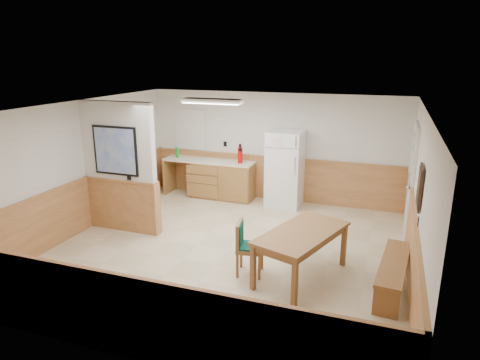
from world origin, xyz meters
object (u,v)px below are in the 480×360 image
at_px(dining_table, 302,237).
at_px(dining_chair, 245,244).
at_px(refrigerator, 285,169).
at_px(fire_extinguisher, 240,155).
at_px(soap_bottle, 177,153).
at_px(dining_bench, 393,268).

xyz_separation_m(dining_table, dining_chair, (-0.85, -0.17, -0.16)).
xyz_separation_m(refrigerator, dining_chair, (0.18, -3.30, -0.36)).
height_order(fire_extinguisher, soap_bottle, fire_extinguisher).
relative_size(fire_extinguisher, soap_bottle, 1.84).
distance_m(refrigerator, soap_bottle, 2.71).
bearing_deg(dining_chair, dining_bench, -3.52).
height_order(refrigerator, fire_extinguisher, refrigerator).
bearing_deg(refrigerator, soap_bottle, -179.40).
bearing_deg(refrigerator, dining_chair, -85.41).
bearing_deg(fire_extinguisher, soap_bottle, -157.62).
xyz_separation_m(refrigerator, dining_bench, (2.37, -3.07, -0.51)).
xyz_separation_m(dining_table, fire_extinguisher, (-2.09, 3.14, 0.44)).
relative_size(dining_table, dining_chair, 2.13).
height_order(dining_table, soap_bottle, soap_bottle).
bearing_deg(dining_bench, refrigerator, 133.25).
distance_m(fire_extinguisher, soap_bottle, 1.64).
distance_m(dining_bench, fire_extinguisher, 4.67).
bearing_deg(dining_chair, dining_table, 1.72).
bearing_deg(fire_extinguisher, refrigerator, 23.52).
bearing_deg(dining_chair, soap_bottle, 121.12).
height_order(dining_bench, soap_bottle, soap_bottle).
bearing_deg(dining_table, dining_chair, -149.76).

